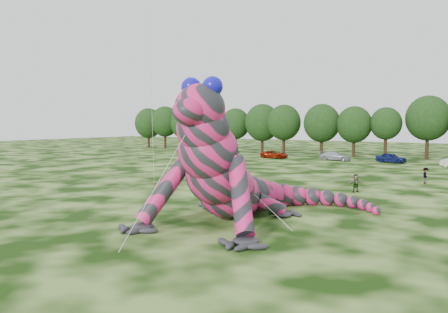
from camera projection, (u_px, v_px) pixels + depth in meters
ground at (154, 222)px, 26.93m from camera, size 240.00×240.00×0.00m
inflatable_gecko at (235, 150)px, 28.01m from camera, size 15.99×18.50×8.68m
flying_kite at (149, 9)px, 37.76m from camera, size 3.37×3.71×18.09m
tree_0 at (149, 128)px, 105.61m from camera, size 6.91×6.22×9.51m
tree_1 at (165, 127)px, 101.27m from camera, size 6.74×6.07×9.81m
tree_2 at (185, 128)px, 99.00m from camera, size 7.04×6.34×9.64m
tree_3 at (207, 129)px, 93.66m from camera, size 5.81×5.23×9.44m
tree_4 at (235, 130)px, 91.79m from camera, size 6.22×5.60×9.06m
tree_5 at (262, 128)px, 88.02m from camera, size 7.16×6.44×9.80m
tree_6 at (284, 129)px, 83.57m from camera, size 6.52×5.86×9.49m
tree_7 at (322, 130)px, 79.65m from camera, size 6.68×6.01×9.48m
tree_8 at (354, 132)px, 76.67m from camera, size 6.14×5.53×8.94m
tree_9 at (386, 133)px, 74.14m from camera, size 5.27×4.74×8.68m
tree_10 at (428, 128)px, 71.70m from camera, size 7.09×6.38×10.50m
car_0 at (203, 151)px, 82.93m from camera, size 4.37×2.42×1.41m
car_1 at (228, 151)px, 81.20m from camera, size 4.11×1.45×1.35m
car_2 at (275, 154)px, 74.27m from camera, size 4.92×2.62×1.31m
car_3 at (335, 156)px, 70.02m from camera, size 5.05×2.47×1.41m
car_4 at (391, 158)px, 65.91m from camera, size 4.60×2.38×1.50m
spectator_2 at (426, 176)px, 43.50m from camera, size 0.67×1.09×1.63m
spectator_0 at (211, 166)px, 52.56m from camera, size 0.47×0.67×1.75m
spectator_4 at (229, 157)px, 66.84m from camera, size 0.95×0.91×1.64m
spectator_1 at (226, 167)px, 51.98m from camera, size 0.93×0.97×1.57m
spectator_5 at (356, 183)px, 38.29m from camera, size 1.38×1.39×1.60m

